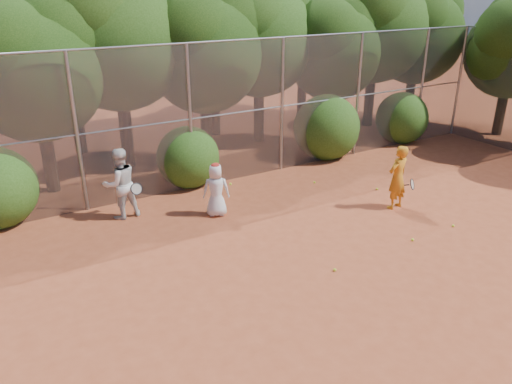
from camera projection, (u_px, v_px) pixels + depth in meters
ground at (362, 273)px, 10.06m from camera, size 80.00×80.00×0.00m
fence_back at (219, 113)px, 13.97m from camera, size 20.05×0.09×4.03m
tree_2 at (34, 61)px, 12.79m from camera, size 3.99×3.47×5.47m
tree_3 at (116, 21)px, 14.46m from camera, size 4.89×4.26×6.70m
tree_4 at (204, 42)px, 15.41m from camera, size 4.19×3.64×5.73m
tree_5 at (260, 27)px, 17.11m from camera, size 4.51×3.92×6.17m
tree_6 at (334, 43)px, 17.72m from camera, size 3.86×3.36×5.29m
tree_7 at (377, 16)px, 19.08m from camera, size 4.77×4.14×6.53m
tree_8 at (418, 27)px, 19.96m from camera, size 4.25×3.70×5.82m
tree_10 at (64, 11)px, 15.65m from camera, size 5.15×4.48×7.06m
tree_11 at (213, 21)px, 17.87m from camera, size 4.64×4.03×6.35m
tree_12 at (305, 8)px, 20.34m from camera, size 5.02×4.37×6.88m
bush_1 at (188, 155)px, 14.24m from camera, size 1.80×1.80×1.80m
bush_2 at (327, 124)px, 16.52m from camera, size 2.20×2.20×2.20m
bush_3 at (402, 116)px, 18.24m from camera, size 1.90×1.90×1.90m
player_yellow at (398, 177)px, 12.71m from camera, size 0.84×0.57×1.69m
player_teen at (216, 190)px, 12.35m from camera, size 0.79×0.68×1.39m
player_white at (120, 184)px, 12.17m from camera, size 0.94×0.77×1.79m
ball_0 at (413, 240)px, 11.31m from camera, size 0.07×0.07×0.07m
ball_1 at (377, 189)px, 14.12m from camera, size 0.07×0.07×0.07m
ball_2 at (453, 226)px, 11.97m from camera, size 0.07×0.07×0.07m
ball_3 at (335, 270)px, 10.12m from camera, size 0.07×0.07×0.07m
ball_4 at (314, 182)px, 14.60m from camera, size 0.07×0.07×0.07m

